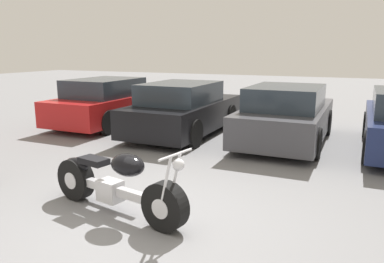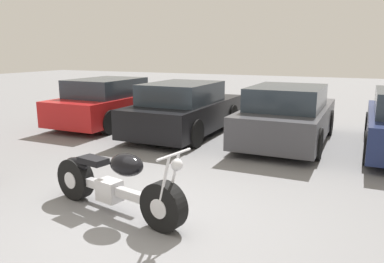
{
  "view_description": "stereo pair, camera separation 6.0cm",
  "coord_description": "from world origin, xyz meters",
  "px_view_note": "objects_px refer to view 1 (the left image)",
  "views": [
    {
      "loc": [
        2.48,
        -3.93,
        2.23
      ],
      "look_at": [
        -0.15,
        1.87,
        0.85
      ],
      "focal_mm": 35.0,
      "sensor_mm": 36.0,
      "label": 1
    },
    {
      "loc": [
        2.54,
        -3.91,
        2.23
      ],
      "look_at": [
        -0.15,
        1.87,
        0.85
      ],
      "focal_mm": 35.0,
      "sensor_mm": 36.0,
      "label": 2
    }
  ],
  "objects_px": {
    "parked_car_black": "(184,110)",
    "parked_car_dark_grey": "(286,116)",
    "parked_car_red": "(109,103)",
    "motorcycle": "(115,184)"
  },
  "relations": [
    {
      "from": "parked_car_red",
      "to": "parked_car_black",
      "type": "distance_m",
      "value": 2.72
    },
    {
      "from": "motorcycle",
      "to": "parked_car_red",
      "type": "bearing_deg",
      "value": 127.26
    },
    {
      "from": "motorcycle",
      "to": "parked_car_dark_grey",
      "type": "distance_m",
      "value": 5.34
    },
    {
      "from": "parked_car_black",
      "to": "parked_car_dark_grey",
      "type": "height_order",
      "value": "same"
    },
    {
      "from": "motorcycle",
      "to": "parked_car_red",
      "type": "relative_size",
      "value": 0.57
    },
    {
      "from": "parked_car_red",
      "to": "parked_car_black",
      "type": "relative_size",
      "value": 1.0
    },
    {
      "from": "parked_car_black",
      "to": "parked_car_red",
      "type": "bearing_deg",
      "value": 173.26
    },
    {
      "from": "motorcycle",
      "to": "parked_car_black",
      "type": "bearing_deg",
      "value": 104.91
    },
    {
      "from": "parked_car_black",
      "to": "parked_car_dark_grey",
      "type": "bearing_deg",
      "value": 4.01
    },
    {
      "from": "motorcycle",
      "to": "parked_car_black",
      "type": "relative_size",
      "value": 0.57
    }
  ]
}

